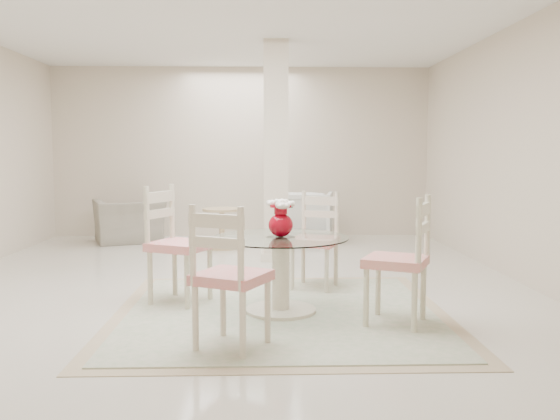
{
  "coord_description": "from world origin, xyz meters",
  "views": [
    {
      "loc": [
        0.33,
        -6.06,
        1.34
      ],
      "look_at": [
        0.48,
        -1.02,
        0.85
      ],
      "focal_mm": 38.0,
      "sensor_mm": 36.0,
      "label": 1
    }
  ],
  "objects_px": {
    "dining_table": "(281,275)",
    "armchair_white": "(305,216)",
    "column": "(276,152)",
    "dining_chair_east": "(405,251)",
    "dining_chair_north": "(317,233)",
    "dining_chair_west": "(173,235)",
    "side_table": "(222,230)",
    "recliner_taupe": "(129,221)",
    "red_vase": "(281,218)",
    "dining_chair_south": "(227,267)"
  },
  "relations": [
    {
      "from": "dining_table",
      "to": "armchair_white",
      "type": "xyz_separation_m",
      "value": [
        0.5,
        4.13,
        0.05
      ]
    },
    {
      "from": "column",
      "to": "dining_chair_east",
      "type": "distance_m",
      "value": 3.15
    },
    {
      "from": "dining_chair_north",
      "to": "dining_chair_west",
      "type": "distance_m",
      "value": 1.44
    },
    {
      "from": "column",
      "to": "side_table",
      "type": "distance_m",
      "value": 1.61
    },
    {
      "from": "side_table",
      "to": "dining_chair_west",
      "type": "bearing_deg",
      "value": -94.18
    },
    {
      "from": "dining_chair_north",
      "to": "recliner_taupe",
      "type": "xyz_separation_m",
      "value": [
        -2.54,
        3.12,
        -0.23
      ]
    },
    {
      "from": "dining_table",
      "to": "recliner_taupe",
      "type": "bearing_deg",
      "value": 117.96
    },
    {
      "from": "column",
      "to": "dining_chair_north",
      "type": "height_order",
      "value": "column"
    },
    {
      "from": "dining_table",
      "to": "dining_chair_west",
      "type": "bearing_deg",
      "value": 157.56
    },
    {
      "from": "column",
      "to": "red_vase",
      "type": "bearing_deg",
      "value": -90.38
    },
    {
      "from": "dining_table",
      "to": "column",
      "type": "bearing_deg",
      "value": 89.6
    },
    {
      "from": "column",
      "to": "armchair_white",
      "type": "relative_size",
      "value": 3.23
    },
    {
      "from": "armchair_white",
      "to": "side_table",
      "type": "bearing_deg",
      "value": 38.54
    },
    {
      "from": "dining_chair_west",
      "to": "recliner_taupe",
      "type": "relative_size",
      "value": 1.18
    },
    {
      "from": "red_vase",
      "to": "dining_chair_east",
      "type": "distance_m",
      "value": 1.04
    },
    {
      "from": "dining_chair_south",
      "to": "side_table",
      "type": "relative_size",
      "value": 1.96
    },
    {
      "from": "column",
      "to": "dining_table",
      "type": "distance_m",
      "value": 2.72
    },
    {
      "from": "dining_chair_south",
      "to": "armchair_white",
      "type": "bearing_deg",
      "value": -73.03
    },
    {
      "from": "column",
      "to": "dining_chair_east",
      "type": "height_order",
      "value": "column"
    },
    {
      "from": "red_vase",
      "to": "dining_chair_east",
      "type": "xyz_separation_m",
      "value": [
        0.94,
        -0.39,
        -0.21
      ]
    },
    {
      "from": "red_vase",
      "to": "armchair_white",
      "type": "height_order",
      "value": "red_vase"
    },
    {
      "from": "dining_chair_east",
      "to": "dining_chair_west",
      "type": "relative_size",
      "value": 0.96
    },
    {
      "from": "dining_chair_west",
      "to": "dining_chair_south",
      "type": "relative_size",
      "value": 1.05
    },
    {
      "from": "red_vase",
      "to": "armchair_white",
      "type": "xyz_separation_m",
      "value": [
        0.49,
        4.13,
        -0.42
      ]
    },
    {
      "from": "armchair_white",
      "to": "column",
      "type": "bearing_deg",
      "value": 82.81
    },
    {
      "from": "side_table",
      "to": "dining_table",
      "type": "bearing_deg",
      "value": -78.17
    },
    {
      "from": "column",
      "to": "dining_table",
      "type": "bearing_deg",
      "value": -90.4
    },
    {
      "from": "column",
      "to": "armchair_white",
      "type": "height_order",
      "value": "column"
    },
    {
      "from": "dining_chair_south",
      "to": "red_vase",
      "type": "bearing_deg",
      "value": -85.69
    },
    {
      "from": "dining_chair_east",
      "to": "armchair_white",
      "type": "relative_size",
      "value": 1.33
    },
    {
      "from": "red_vase",
      "to": "column",
      "type": "bearing_deg",
      "value": 89.62
    },
    {
      "from": "dining_table",
      "to": "dining_chair_south",
      "type": "xyz_separation_m",
      "value": [
        -0.39,
        -0.94,
        0.25
      ]
    },
    {
      "from": "dining_chair_east",
      "to": "dining_chair_west",
      "type": "bearing_deg",
      "value": -87.2
    },
    {
      "from": "dining_chair_west",
      "to": "recliner_taupe",
      "type": "height_order",
      "value": "dining_chair_west"
    },
    {
      "from": "column",
      "to": "side_table",
      "type": "xyz_separation_m",
      "value": [
        -0.74,
        0.93,
        -1.09
      ]
    },
    {
      "from": "recliner_taupe",
      "to": "dining_chair_east",
      "type": "bearing_deg",
      "value": 103.65
    },
    {
      "from": "dining_chair_north",
      "to": "armchair_white",
      "type": "relative_size",
      "value": 1.26
    },
    {
      "from": "recliner_taupe",
      "to": "side_table",
      "type": "xyz_separation_m",
      "value": [
        1.43,
        -0.61,
        -0.06
      ]
    },
    {
      "from": "dining_chair_east",
      "to": "dining_chair_west",
      "type": "distance_m",
      "value": 2.05
    },
    {
      "from": "dining_chair_south",
      "to": "column",
      "type": "bearing_deg",
      "value": -69.85
    },
    {
      "from": "dining_chair_west",
      "to": "red_vase",
      "type": "bearing_deg",
      "value": -86.77
    },
    {
      "from": "dining_chair_north",
      "to": "side_table",
      "type": "relative_size",
      "value": 1.87
    },
    {
      "from": "dining_chair_east",
      "to": "recliner_taupe",
      "type": "bearing_deg",
      "value": -119.91
    },
    {
      "from": "dining_chair_west",
      "to": "recliner_taupe",
      "type": "bearing_deg",
      "value": 43.89
    },
    {
      "from": "dining_chair_east",
      "to": "column",
      "type": "bearing_deg",
      "value": -137.1
    },
    {
      "from": "column",
      "to": "red_vase",
      "type": "relative_size",
      "value": 8.65
    },
    {
      "from": "dining_chair_north",
      "to": "recliner_taupe",
      "type": "bearing_deg",
      "value": 150.99
    },
    {
      "from": "recliner_taupe",
      "to": "side_table",
      "type": "distance_m",
      "value": 1.56
    },
    {
      "from": "dining_chair_north",
      "to": "dining_chair_west",
      "type": "bearing_deg",
      "value": -135.67
    },
    {
      "from": "dining_chair_south",
      "to": "side_table",
      "type": "distance_m",
      "value": 4.42
    }
  ]
}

